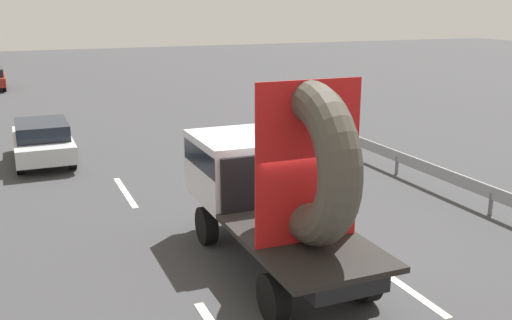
% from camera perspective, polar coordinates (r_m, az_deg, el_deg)
% --- Properties ---
extents(ground_plane, '(120.00, 120.00, 0.00)m').
position_cam_1_polar(ground_plane, '(11.58, 4.09, -10.37)').
color(ground_plane, '#38383A').
extents(flatbed_truck, '(2.02, 5.51, 3.79)m').
position_cam_1_polar(flatbed_truck, '(11.20, 1.32, -1.69)').
color(flatbed_truck, black).
rests_on(flatbed_truck, ground_plane).
extents(distant_sedan, '(1.74, 4.05, 1.32)m').
position_cam_1_polar(distant_sedan, '(20.01, -20.07, 1.83)').
color(distant_sedan, black).
rests_on(distant_sedan, ground_plane).
extents(guardrail, '(0.10, 15.10, 0.71)m').
position_cam_1_polar(guardrail, '(16.52, 17.45, -1.24)').
color(guardrail, gray).
rests_on(guardrail, ground_plane).
extents(lane_dash_left_far, '(0.16, 2.78, 0.01)m').
position_cam_1_polar(lane_dash_left_far, '(16.30, -12.62, -3.06)').
color(lane_dash_left_far, beige).
rests_on(lane_dash_left_far, ground_plane).
extents(lane_dash_right_near, '(0.16, 2.43, 0.01)m').
position_cam_1_polar(lane_dash_right_near, '(11.16, 14.17, -11.81)').
color(lane_dash_right_near, beige).
rests_on(lane_dash_right_near, ground_plane).
extents(lane_dash_right_far, '(0.16, 2.15, 0.01)m').
position_cam_1_polar(lane_dash_right_far, '(17.53, -1.12, -1.41)').
color(lane_dash_right_far, beige).
rests_on(lane_dash_right_far, ground_plane).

